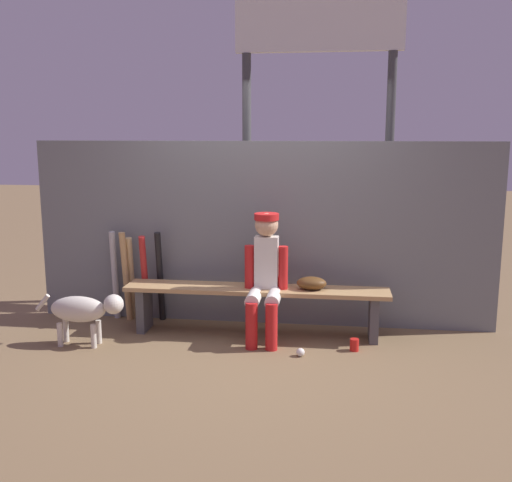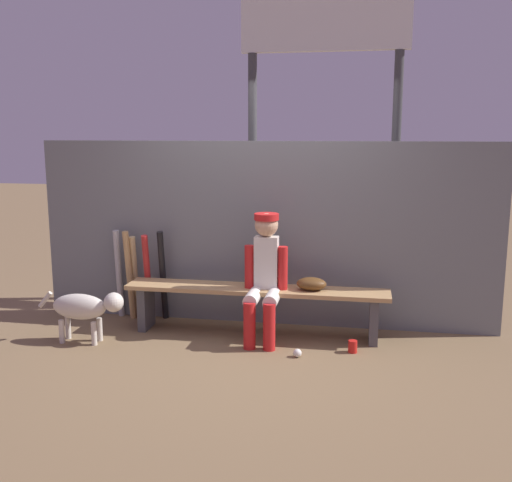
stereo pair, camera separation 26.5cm
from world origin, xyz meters
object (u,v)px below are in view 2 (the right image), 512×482
baseball (297,353)px  cup_on_bench (276,282)px  dugout_bench (256,298)px  bat_wood_tan (129,275)px  cup_on_ground (353,346)px  scoreboard (330,51)px  baseball_glove (311,284)px  dog (85,307)px  bat_aluminum_red (148,278)px  player_seated (264,272)px  bat_wood_natural (135,277)px  bat_aluminum_silver (119,274)px  bat_aluminum_black (163,276)px

baseball → cup_on_bench: (-0.27, 0.53, 0.49)m
dugout_bench → bat_wood_tan: size_ratio=2.69×
dugout_bench → baseball: bearing=-47.9°
bat_wood_tan → cup_on_ground: bearing=-13.3°
scoreboard → baseball_glove: bearing=-91.7°
dugout_bench → baseball_glove: bearing=0.0°
dugout_bench → dog: (-1.51, -0.49, -0.03)m
bat_aluminum_red → baseball_glove: bearing=-7.0°
bat_aluminum_red → baseball: bat_aluminum_red is taller
dog → player_seated: bearing=13.1°
bat_wood_natural → bat_aluminum_silver: size_ratio=0.94×
bat_wood_tan → scoreboard: bearing=29.3°
bat_aluminum_red → bat_wood_natural: bearing=152.6°
dugout_bench → bat_aluminum_red: size_ratio=2.75×
bat_wood_natural → dog: bat_wood_natural is taller
bat_wood_natural → bat_wood_tan: size_ratio=0.94×
dugout_bench → cup_on_ground: size_ratio=22.93×
player_seated → cup_on_ground: player_seated is taller
bat_wood_natural → cup_on_bench: bearing=-10.4°
bat_aluminum_red → scoreboard: size_ratio=0.23×
player_seated → bat_wood_natural: size_ratio=1.35×
bat_wood_natural → bat_aluminum_silver: bat_aluminum_silver is taller
dugout_bench → baseball: dugout_bench is taller
baseball_glove → bat_wood_tan: size_ratio=0.30×
bat_aluminum_silver → dog: size_ratio=1.11×
baseball_glove → bat_aluminum_black: size_ratio=0.30×
bat_aluminum_black → player_seated: bearing=-18.8°
bat_wood_tan → cup_on_ground: size_ratio=8.53×
bat_aluminum_black → scoreboard: 3.00m
baseball → dugout_bench: bearing=132.1°
bat_wood_natural → cup_on_ground: bearing=-15.0°
bat_aluminum_silver → cup_on_ground: (2.44, -0.60, -0.41)m
bat_wood_natural → dugout_bench: bearing=-12.6°
bat_aluminum_black → bat_aluminum_red: bat_aluminum_black is taller
bat_aluminum_black → dog: size_ratio=1.12×
bat_aluminum_black → bat_aluminum_silver: bat_aluminum_black is taller
bat_aluminum_silver → scoreboard: scoreboard is taller
bat_aluminum_red → bat_wood_natural: bat_aluminum_red is taller
player_seated → dog: size_ratio=1.41×
bat_aluminum_red → bat_wood_natural: size_ratio=1.04×
baseball_glove → bat_wood_natural: (-1.87, 0.30, -0.09)m
dugout_bench → bat_aluminum_silver: bat_aluminum_silver is taller
bat_aluminum_red → bat_wood_tan: bat_wood_tan is taller
bat_aluminum_black → bat_wood_tan: size_ratio=1.01×
baseball_glove → bat_wood_tan: bat_wood_tan is taller
cup_on_bench → scoreboard: size_ratio=0.03×
bat_wood_tan → baseball: bearing=-22.1°
player_seated → bat_wood_tan: size_ratio=1.26×
bat_aluminum_red → cup_on_ground: bearing=-13.9°
dugout_bench → bat_aluminum_red: 1.19m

